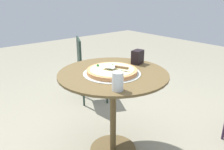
{
  "coord_description": "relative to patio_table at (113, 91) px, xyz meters",
  "views": [
    {
      "loc": [
        1.1,
        1.29,
        1.36
      ],
      "look_at": [
        0.02,
        0.01,
        0.74
      ],
      "focal_mm": 35.9,
      "sensor_mm": 36.0,
      "label": 1
    }
  ],
  "objects": [
    {
      "name": "drinking_cup",
      "position": [
        0.2,
        0.29,
        0.23
      ],
      "size": [
        0.08,
        0.08,
        0.13
      ],
      "primitive_type": "cylinder",
      "color": "silver",
      "rests_on": "patio_table"
    },
    {
      "name": "patio_table",
      "position": [
        0.0,
        0.0,
        0.0
      ],
      "size": [
        0.89,
        0.89,
        0.76
      ],
      "color": "brown",
      "rests_on": "ground"
    },
    {
      "name": "pizza_on_tray",
      "position": [
        0.02,
        0.01,
        0.19
      ],
      "size": [
        0.46,
        0.46,
        0.05
      ],
      "color": "silver",
      "rests_on": "patio_table"
    },
    {
      "name": "pizza_server",
      "position": [
        0.01,
        0.05,
        0.23
      ],
      "size": [
        0.13,
        0.21,
        0.02
      ],
      "color": "silver",
      "rests_on": "pizza_on_tray"
    },
    {
      "name": "patio_chair_corner",
      "position": [
        -0.42,
        -1.0,
        -0.09
      ],
      "size": [
        0.49,
        0.49,
        0.84
      ],
      "color": "#203229",
      "rests_on": "ground"
    },
    {
      "name": "ground_plane",
      "position": [
        0.0,
        0.0,
        -0.59
      ],
      "size": [
        10.0,
        10.0,
        0.0
      ],
      "primitive_type": "plane",
      "color": "gray"
    },
    {
      "name": "napkin_dispenser",
      "position": [
        -0.32,
        -0.04,
        0.23
      ],
      "size": [
        0.12,
        0.1,
        0.12
      ],
      "primitive_type": "cube",
      "rotation": [
        0.0,
        0.0,
        0.24
      ],
      "color": "black",
      "rests_on": "patio_table"
    }
  ]
}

